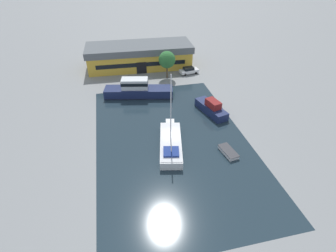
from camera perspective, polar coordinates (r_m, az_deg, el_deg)
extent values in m
plane|color=gray|center=(42.20, 0.85, -3.29)|extent=(440.00, 440.00, 0.00)
cube|color=#1E2D38|center=(42.20, 0.85, -3.29)|extent=(23.82, 38.05, 0.01)
cube|color=gold|center=(68.68, -6.18, 14.36)|extent=(25.49, 10.11, 4.05)
cube|color=#565B60|center=(67.74, -6.33, 16.58)|extent=(26.26, 10.41, 1.58)
cube|color=black|center=(64.70, -5.77, 12.46)|extent=(2.40, 0.16, 2.84)
cube|color=black|center=(64.40, -5.81, 13.13)|extent=(21.34, 0.97, 1.01)
cylinder|color=brown|center=(62.15, -0.21, 11.72)|extent=(0.32, 0.32, 2.97)
sphere|color=#2D6B33|center=(61.04, -0.22, 14.24)|extent=(3.82, 3.82, 3.82)
cube|color=silver|center=(64.81, 4.62, 11.84)|extent=(4.74, 2.50, 0.77)
cube|color=black|center=(64.47, 4.50, 12.38)|extent=(2.56, 1.97, 0.62)
cube|color=black|center=(64.96, 5.47, 12.49)|extent=(0.25, 1.50, 0.49)
cylinder|color=black|center=(66.22, 5.42, 11.98)|extent=(0.62, 0.28, 0.60)
cylinder|color=black|center=(64.84, 6.07, 11.42)|extent=(0.62, 0.28, 0.60)
cylinder|color=black|center=(65.11, 3.14, 11.67)|extent=(0.62, 0.28, 0.60)
cylinder|color=black|center=(63.71, 3.76, 11.10)|extent=(0.62, 0.28, 0.60)
cube|color=silver|center=(40.53, 0.59, -4.01)|extent=(5.22, 10.40, 1.28)
cube|color=silver|center=(44.98, 0.44, 0.49)|extent=(1.67, 1.47, 1.28)
cube|color=silver|center=(40.10, 0.60, -3.25)|extent=(5.01, 9.99, 0.08)
cylinder|color=silver|center=(37.65, 0.62, 3.84)|extent=(0.16, 0.16, 10.61)
cylinder|color=silver|center=(38.22, 0.66, -3.31)|extent=(1.05, 4.41, 0.12)
cube|color=navy|center=(37.87, 0.69, -5.61)|extent=(2.66, 2.61, 0.30)
cube|color=#19234C|center=(54.66, -6.37, 7.36)|extent=(14.24, 6.11, 1.82)
cube|color=black|center=(55.02, -6.32, 6.65)|extent=(14.39, 6.21, 0.18)
cube|color=silver|center=(53.86, -7.25, 9.16)|extent=(5.65, 3.44, 2.05)
cube|color=black|center=(53.77, -7.26, 9.36)|extent=(5.76, 3.52, 0.66)
cube|color=silver|center=(40.76, 12.99, -5.53)|extent=(2.10, 3.65, 0.52)
cube|color=#333338|center=(40.57, 13.04, -5.21)|extent=(2.22, 3.80, 0.08)
cube|color=#19234C|center=(49.46, 9.34, 3.65)|extent=(4.26, 7.91, 1.50)
cube|color=maroon|center=(48.45, 9.81, 4.79)|extent=(2.39, 3.35, 1.27)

